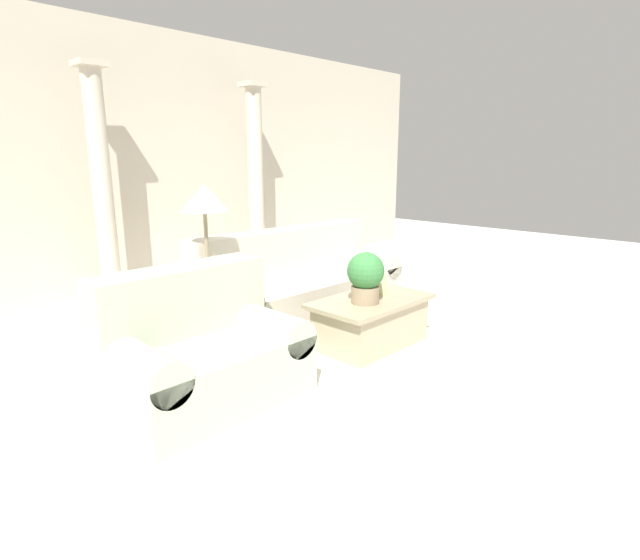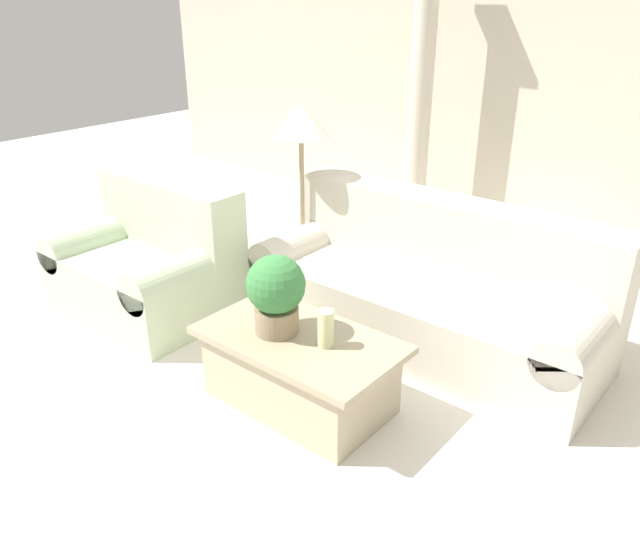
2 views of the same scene
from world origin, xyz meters
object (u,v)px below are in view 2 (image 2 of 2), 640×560
object	(u,v)px
sofa_long	(428,289)
potted_plant	(276,292)
coffee_table	(300,369)
floor_lamp	(301,132)
loveseat	(150,261)

from	to	relation	value
sofa_long	potted_plant	distance (m)	1.22
coffee_table	floor_lamp	distance (m)	1.78
floor_lamp	potted_plant	bearing A→B (deg)	-54.66
sofa_long	floor_lamp	xyz separation A→B (m)	(-1.11, 0.01, 0.88)
loveseat	potted_plant	xyz separation A→B (m)	(1.50, -0.25, 0.32)
sofa_long	loveseat	xyz separation A→B (m)	(-1.79, -0.89, 0.01)
sofa_long	floor_lamp	distance (m)	1.42
sofa_long	loveseat	distance (m)	2.00
potted_plant	floor_lamp	distance (m)	1.52
floor_lamp	sofa_long	bearing A→B (deg)	-0.58
loveseat	floor_lamp	distance (m)	1.43
loveseat	floor_lamp	size ratio (longest dim) A/B	0.89
potted_plant	floor_lamp	size ratio (longest dim) A/B	0.31
floor_lamp	loveseat	bearing A→B (deg)	-127.24
potted_plant	floor_lamp	world-z (taller)	floor_lamp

